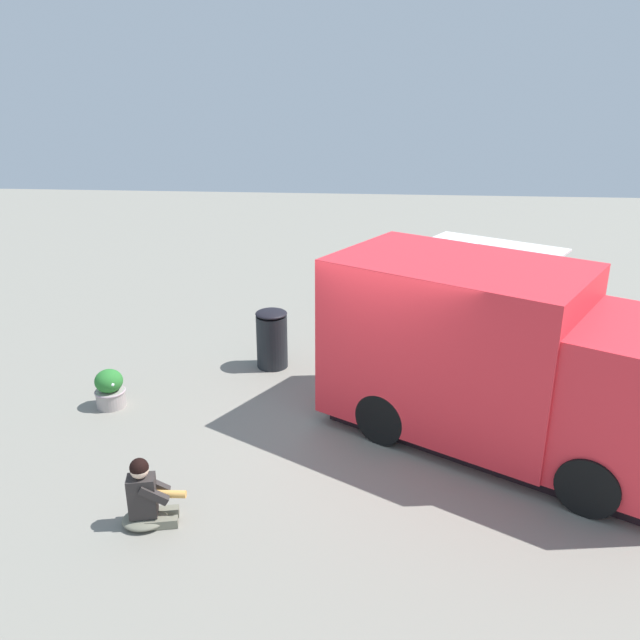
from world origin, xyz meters
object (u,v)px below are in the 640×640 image
object	(u,v)px
person_customer	(146,499)
planter_flowering_near	(110,389)
planter_flowering_far	(401,307)
trash_bin	(272,338)
food_truck	(496,361)

from	to	relation	value
person_customer	planter_flowering_near	world-z (taller)	person_customer
person_customer	planter_flowering_near	xyz separation A→B (m)	(-1.51, 2.73, -0.03)
planter_flowering_far	trash_bin	world-z (taller)	trash_bin
person_customer	planter_flowering_near	size ratio (longest dim) A/B	1.40
planter_flowering_near	planter_flowering_far	distance (m)	6.17
person_customer	planter_flowering_far	world-z (taller)	person_customer
planter_flowering_near	trash_bin	size ratio (longest dim) A/B	0.58
food_truck	planter_flowering_near	distance (m)	5.80
planter_flowering_near	planter_flowering_far	bearing A→B (deg)	41.70
trash_bin	person_customer	bearing A→B (deg)	-99.80
planter_flowering_far	planter_flowering_near	bearing A→B (deg)	-138.30
food_truck	person_customer	world-z (taller)	food_truck
planter_flowering_far	trash_bin	distance (m)	3.36
planter_flowering_near	planter_flowering_far	xyz separation A→B (m)	(4.61, 4.11, 0.03)
person_customer	trash_bin	world-z (taller)	trash_bin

